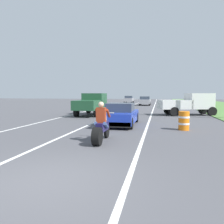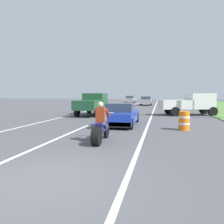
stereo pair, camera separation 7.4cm
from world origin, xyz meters
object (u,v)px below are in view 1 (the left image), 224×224
Objects in this scene: sports_car_blue at (121,115)px; distant_car_further_ahead at (129,99)px; pickup_truck_right_shoulder_white at (189,103)px; pickup_truck_left_lane_dark_green at (92,103)px; motorcycle_with_rider at (101,128)px; construction_barrel_nearest at (184,121)px; distant_car_far_ahead at (145,101)px.

distant_car_further_ahead reaches higher than sports_car_blue.
sports_car_blue is 0.84× the size of pickup_truck_right_shoulder_white.
pickup_truck_left_lane_dark_green is (-3.65, 5.90, 0.48)m from sports_car_blue.
pickup_truck_right_shoulder_white is 28.50m from distant_car_further_ahead.
pickup_truck_right_shoulder_white reaches higher than motorcycle_with_rider.
motorcycle_with_rider is 5.22m from construction_barrel_nearest.
pickup_truck_right_shoulder_white is 5.14× the size of construction_barrel_nearest.
pickup_truck_left_lane_dark_green is at bearing -101.16° from distant_car_far_ahead.
sports_car_blue reaches higher than construction_barrel_nearest.
construction_barrel_nearest is 0.25× the size of distant_car_further_ahead.
pickup_truck_right_shoulder_white reaches higher than construction_barrel_nearest.
pickup_truck_right_shoulder_white is 9.01m from construction_barrel_nearest.
motorcycle_with_rider is at bearing -84.14° from distant_car_further_ahead.
sports_car_blue is 6.95m from pickup_truck_left_lane_dark_green.
sports_car_blue is (-0.06, 5.05, 0.04)m from motorcycle_with_rider.
pickup_truck_left_lane_dark_green reaches higher than distant_car_further_ahead.
distant_car_further_ahead is at bearing 102.00° from construction_barrel_nearest.
sports_car_blue is at bearing 90.72° from motorcycle_with_rider.
motorcycle_with_rider is 0.43× the size of pickup_truck_right_shoulder_white.
sports_car_blue is 1.08× the size of distant_car_further_ahead.
pickup_truck_right_shoulder_white is at bearing 81.38° from construction_barrel_nearest.
distant_car_far_ahead is at bearing 97.92° from construction_barrel_nearest.
pickup_truck_left_lane_dark_green reaches higher than sports_car_blue.
distant_car_further_ahead is (-0.37, 28.80, -0.33)m from pickup_truck_left_lane_dark_green.
distant_car_far_ahead is (3.68, 18.63, -0.33)m from pickup_truck_left_lane_dark_green.
construction_barrel_nearest is 26.00m from distant_car_far_ahead.
motorcycle_with_rider is 29.59m from distant_car_far_ahead.
construction_barrel_nearest is at bearing -82.08° from distant_car_far_ahead.
pickup_truck_right_shoulder_white is at bearing -71.63° from distant_car_further_ahead.
motorcycle_with_rider is 2.21× the size of construction_barrel_nearest.
motorcycle_with_rider is 39.97m from distant_car_further_ahead.
distant_car_far_ahead is (-0.03, 29.59, 0.18)m from motorcycle_with_rider.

